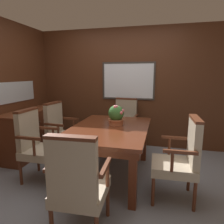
{
  "coord_description": "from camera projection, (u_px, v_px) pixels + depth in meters",
  "views": [
    {
      "loc": [
        0.83,
        -2.5,
        1.52
      ],
      "look_at": [
        0.1,
        0.38,
        0.96
      ],
      "focal_mm": 32.0,
      "sensor_mm": 36.0,
      "label": 1
    }
  ],
  "objects": [
    {
      "name": "sideboard_cabinet",
      "position": [
        30.0,
        133.0,
        3.79
      ],
      "size": [
        0.46,
        1.3,
        0.85
      ],
      "color": "brown",
      "rests_on": "ground_plane"
    },
    {
      "name": "chair_left_near",
      "position": [
        37.0,
        143.0,
        2.86
      ],
      "size": [
        0.53,
        0.54,
        1.04
      ],
      "rotation": [
        0.0,
        0.0,
        1.59
      ],
      "color": "#562B19",
      "rests_on": "ground_plane"
    },
    {
      "name": "wall_back",
      "position": [
        122.0,
        88.0,
        4.24
      ],
      "size": [
        7.2,
        0.08,
        2.45
      ],
      "color": "#4C2816",
      "rests_on": "ground_plane"
    },
    {
      "name": "ground_plane",
      "position": [
        99.0,
        182.0,
        2.86
      ],
      "size": [
        14.0,
        14.0,
        0.0
      ],
      "primitive_type": "plane",
      "color": "gray"
    },
    {
      "name": "dining_table",
      "position": [
        110.0,
        134.0,
        2.93
      ],
      "size": [
        1.11,
        1.56,
        0.76
      ],
      "color": "#562614",
      "rests_on": "ground_plane"
    },
    {
      "name": "potted_plant",
      "position": [
        116.0,
        115.0,
        3.03
      ],
      "size": [
        0.25,
        0.24,
        0.31
      ],
      "color": "#B2603D",
      "rests_on": "dining_table"
    },
    {
      "name": "chair_left_far",
      "position": [
        61.0,
        130.0,
        3.54
      ],
      "size": [
        0.56,
        0.56,
        1.04
      ],
      "rotation": [
        0.0,
        0.0,
        1.48
      ],
      "color": "#562B19",
      "rests_on": "ground_plane"
    },
    {
      "name": "chair_head_near",
      "position": [
        78.0,
        183.0,
        1.82
      ],
      "size": [
        0.55,
        0.54,
        1.04
      ],
      "rotation": [
        0.0,
        0.0,
        3.2
      ],
      "color": "#562B19",
      "rests_on": "ground_plane"
    },
    {
      "name": "chair_head_far",
      "position": [
        124.0,
        123.0,
        4.07
      ],
      "size": [
        0.56,
        0.56,
        1.04
      ],
      "rotation": [
        0.0,
        0.0,
        -0.1
      ],
      "color": "#562B19",
      "rests_on": "ground_plane"
    },
    {
      "name": "chair_right_near",
      "position": [
        181.0,
        157.0,
        2.38
      ],
      "size": [
        0.53,
        0.54,
        1.04
      ],
      "rotation": [
        0.0,
        0.0,
        -1.54
      ],
      "color": "#562B19",
      "rests_on": "ground_plane"
    }
  ]
}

